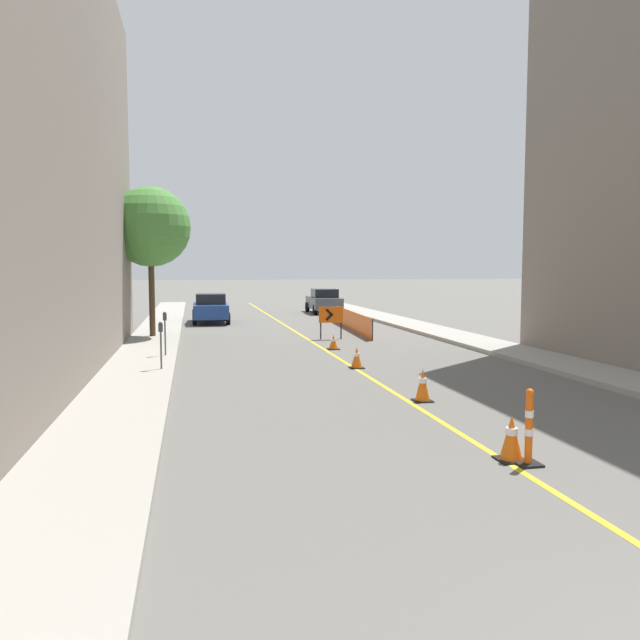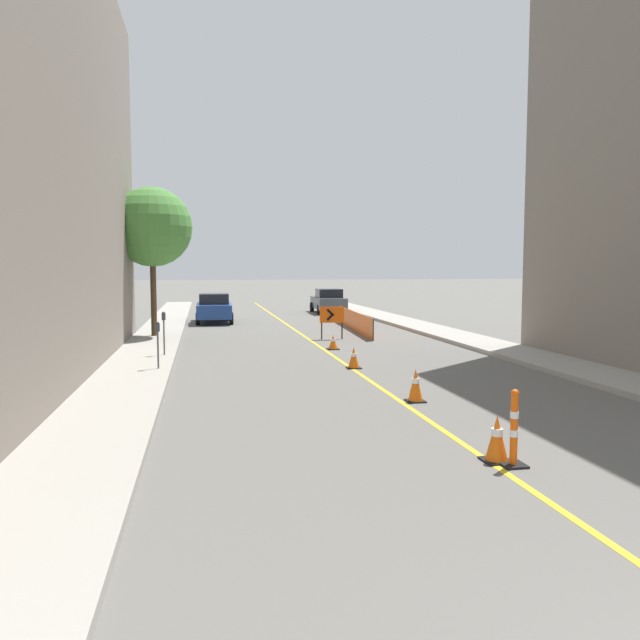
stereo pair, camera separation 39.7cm
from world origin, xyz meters
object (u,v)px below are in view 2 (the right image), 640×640
delineator_post_front (514,433)px  traffic_cone_fourth (354,358)px  traffic_cone_third (416,385)px  arrow_barricade_primary (332,316)px  traffic_cone_fifth (333,342)px  traffic_cone_second (497,439)px  street_tree_left_near (152,227)px  parking_meter_far_curb (158,335)px  parked_car_curb_mid (328,301)px  parking_meter_near_curb (164,324)px  parked_car_curb_near (214,308)px

delineator_post_front → traffic_cone_fourth: bearing=91.2°
traffic_cone_third → arrow_barricade_primary: 12.23m
traffic_cone_fifth → arrow_barricade_primary: (0.61, 3.18, 0.70)m
traffic_cone_second → traffic_cone_fourth: bearing=90.3°
traffic_cone_third → delineator_post_front: delineator_post_front is taller
street_tree_left_near → parking_meter_far_curb: bearing=-85.1°
traffic_cone_fourth → traffic_cone_third: bearing=-86.9°
traffic_cone_fourth → delineator_post_front: bearing=-88.8°
delineator_post_front → parked_car_curb_mid: size_ratio=0.27×
arrow_barricade_primary → parking_meter_near_curb: 7.97m
parked_car_curb_mid → parking_meter_near_curb: bearing=-113.7°
traffic_cone_third → arrow_barricade_primary: arrow_barricade_primary is taller
traffic_cone_fourth → parking_meter_near_curb: 6.37m
traffic_cone_fourth → parking_meter_near_curb: (-5.63, 2.87, 0.83)m
traffic_cone_fifth → parked_car_curb_mid: size_ratio=0.12×
traffic_cone_third → arrow_barricade_primary: (0.63, 12.20, 0.60)m
parked_car_curb_mid → parking_meter_near_curb: parked_car_curb_mid is taller
traffic_cone_fourth → street_tree_left_near: 11.73m
parking_meter_near_curb → parking_meter_far_curb: (0.00, -2.79, -0.06)m
delineator_post_front → traffic_cone_second: bearing=120.1°
traffic_cone_fourth → parked_car_curb_mid: size_ratio=0.15×
parked_car_curb_near → parking_meter_near_curb: parked_car_curb_near is taller
parked_car_curb_near → parking_meter_far_curb: 16.30m
delineator_post_front → street_tree_left_near: bearing=109.9°
traffic_cone_fourth → parked_car_curb_near: 16.73m
traffic_cone_fifth → parked_car_curb_near: 12.67m
parked_car_curb_mid → traffic_cone_second: bearing=-94.6°
traffic_cone_second → parked_car_curb_mid: size_ratio=0.17×
traffic_cone_third → delineator_post_front: (-0.06, -4.58, 0.14)m
delineator_post_front → parked_car_curb_near: size_ratio=0.27×
traffic_cone_fifth → parking_meter_far_curb: parking_meter_far_curb is taller
traffic_cone_fifth → parked_car_curb_near: size_ratio=0.12×
traffic_cone_fourth → arrow_barricade_primary: arrow_barricade_primary is taller
arrow_barricade_primary → street_tree_left_near: (-7.27, 1.39, 3.66)m
delineator_post_front → parked_car_curb_mid: 31.68m
traffic_cone_third → parking_meter_near_curb: parking_meter_near_curb is taller
traffic_cone_second → traffic_cone_fifth: (0.23, 13.35, -0.10)m
traffic_cone_fourth → arrow_barricade_primary: size_ratio=0.47×
parking_meter_near_curb → arrow_barricade_primary: bearing=35.2°
arrow_barricade_primary → parked_car_curb_mid: bearing=80.7°
parked_car_curb_near → street_tree_left_near: size_ratio=0.71×
delineator_post_front → parked_car_curb_mid: bearing=83.6°
delineator_post_front → parking_meter_far_curb: bearing=121.8°
delineator_post_front → street_tree_left_near: (-6.57, 18.17, 4.12)m
traffic_cone_second → delineator_post_front: (0.15, -0.25, 0.15)m
traffic_cone_third → parked_car_curb_mid: parked_car_curb_mid is taller
delineator_post_front → parked_car_curb_near: bearing=98.8°
delineator_post_front → street_tree_left_near: street_tree_left_near is taller
arrow_barricade_primary → parking_meter_near_curb: (-6.51, -4.60, 0.18)m
traffic_cone_fifth → arrow_barricade_primary: 3.31m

